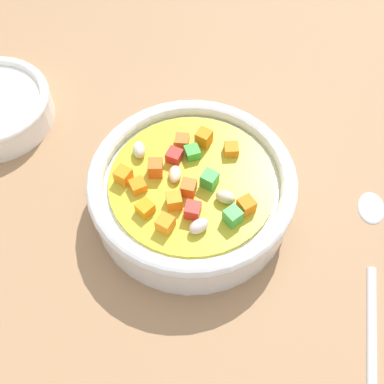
# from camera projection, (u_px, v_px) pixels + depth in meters

# --- Properties ---
(ground_plane) EXTENTS (1.40, 1.40, 0.02)m
(ground_plane) POSITION_uv_depth(u_px,v_px,m) (192.00, 210.00, 0.48)
(ground_plane) COLOR #9E754F
(soup_bowl_main) EXTENTS (0.19, 0.19, 0.06)m
(soup_bowl_main) POSITION_uv_depth(u_px,v_px,m) (192.00, 189.00, 0.45)
(soup_bowl_main) COLOR white
(soup_bowl_main) RESTS_ON ground_plane
(spoon) EXTENTS (0.20, 0.03, 0.01)m
(spoon) POSITION_uv_depth(u_px,v_px,m) (373.00, 270.00, 0.43)
(spoon) COLOR silver
(spoon) RESTS_ON ground_plane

